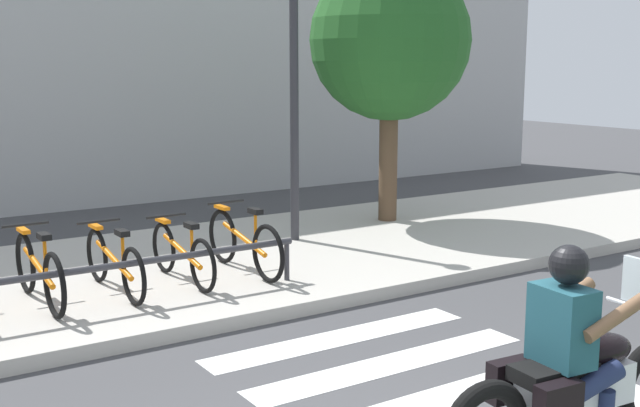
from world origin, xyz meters
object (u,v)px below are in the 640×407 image
at_px(bicycle_6, 244,242).
at_px(street_lamp, 294,82).
at_px(rider, 571,336).
at_px(tree_near_rack, 390,41).
at_px(bike_rack, 54,277).
at_px(bicycle_5, 182,254).
at_px(motorcycle, 577,387).
at_px(bicycle_4, 114,262).
at_px(bicycle_3, 39,271).

distance_m(bicycle_6, street_lamp, 2.60).
xyz_separation_m(rider, tree_near_rack, (3.54, 6.46, 2.06)).
xyz_separation_m(rider, bike_rack, (-2.18, 4.31, -0.26)).
height_order(bicycle_5, bicycle_6, bicycle_6).
bearing_deg(tree_near_rack, motorcycle, -118.17).
xyz_separation_m(motorcycle, bike_rack, (-2.25, 4.32, 0.11)).
height_order(rider, bicycle_4, rider).
bearing_deg(rider, motorcycle, -7.27).
relative_size(rider, tree_near_rack, 0.35).
relative_size(bicycle_5, tree_near_rack, 0.39).
relative_size(motorcycle, tree_near_rack, 0.53).
height_order(bicycle_4, bike_rack, bicycle_4).
distance_m(motorcycle, street_lamp, 6.52).
relative_size(bicycle_3, bike_rack, 0.32).
xyz_separation_m(bicycle_3, bicycle_4, (0.78, 0.00, -0.02)).
bearing_deg(bicycle_4, street_lamp, 21.78).
height_order(motorcycle, bicycle_6, motorcycle).
bearing_deg(bicycle_3, bike_rack, -89.99).
bearing_deg(rider, street_lamp, 75.26).
height_order(bicycle_5, street_lamp, street_lamp).
xyz_separation_m(rider, bicycle_4, (-1.40, 4.86, -0.35)).
bearing_deg(bicycle_5, tree_near_rack, 21.00).
bearing_deg(bicycle_4, motorcycle, -73.17).
distance_m(bicycle_5, bike_rack, 1.66).
bearing_deg(tree_near_rack, bicycle_6, -154.69).
height_order(bicycle_5, tree_near_rack, tree_near_rack).
xyz_separation_m(bike_rack, street_lamp, (3.77, 1.75, 1.75)).
bearing_deg(bicycle_5, bike_rack, -160.42).
bearing_deg(bicycle_3, bicycle_6, -0.00).
relative_size(bicycle_4, bicycle_5, 1.05).
xyz_separation_m(bicycle_5, bicycle_6, (0.78, -0.00, 0.03)).
xyz_separation_m(motorcycle, tree_near_rack, (3.46, 6.47, 2.43)).
height_order(bicycle_3, street_lamp, street_lamp).
distance_m(bicycle_3, tree_near_rack, 6.40).
distance_m(street_lamp, tree_near_rack, 2.07).
bearing_deg(tree_near_rack, bicycle_3, -164.40).
distance_m(bicycle_6, bike_rack, 2.41).
relative_size(motorcycle, street_lamp, 0.58).
relative_size(bicycle_4, bicycle_6, 0.97).
relative_size(motorcycle, rider, 1.50).
height_order(bicycle_3, bicycle_6, bicycle_6).
bearing_deg(bicycle_4, bicycle_6, -0.05).
bearing_deg(rider, bike_rack, 116.82).
bearing_deg(motorcycle, bicycle_3, 114.83).
relative_size(bicycle_3, street_lamp, 0.45).
distance_m(bicycle_3, street_lamp, 4.35).
height_order(bicycle_3, bicycle_4, bicycle_3).
relative_size(motorcycle, bicycle_5, 1.34).
relative_size(bicycle_5, street_lamp, 0.43).
distance_m(rider, tree_near_rack, 7.65).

